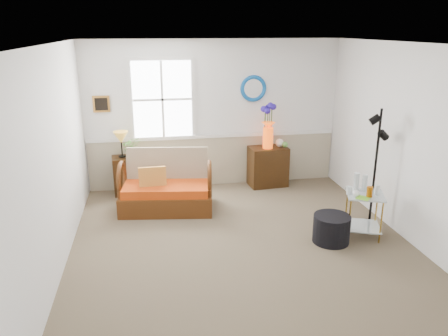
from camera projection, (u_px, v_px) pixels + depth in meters
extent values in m
cube|color=brown|center=(243.00, 247.00, 5.80)|extent=(4.50, 5.00, 0.01)
cube|color=white|center=(246.00, 44.00, 5.00)|extent=(4.50, 5.00, 0.01)
cube|color=white|center=(214.00, 115.00, 7.74)|extent=(4.50, 0.01, 2.60)
cube|color=white|center=(322.00, 249.00, 3.05)|extent=(4.50, 0.01, 2.60)
cube|color=white|center=(54.00, 162.00, 5.03)|extent=(0.01, 5.00, 2.60)
cube|color=white|center=(411.00, 145.00, 5.76)|extent=(0.01, 5.00, 2.60)
cube|color=tan|center=(215.00, 161.00, 7.98)|extent=(4.46, 0.02, 0.90)
cube|color=white|center=(214.00, 136.00, 7.83)|extent=(4.46, 0.04, 0.06)
cube|color=#B17730|center=(101.00, 104.00, 7.33)|extent=(0.28, 0.03, 0.28)
torus|color=#0E6BB7|center=(253.00, 88.00, 7.70)|extent=(0.47, 0.07, 0.47)
imported|color=#51863A|center=(131.00, 149.00, 7.46)|extent=(0.37, 0.40, 0.27)
cylinder|color=black|center=(331.00, 229.00, 5.88)|extent=(0.60, 0.60, 0.38)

